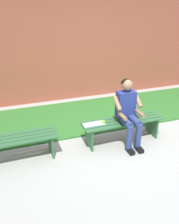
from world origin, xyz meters
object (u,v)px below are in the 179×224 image
object	(u,v)px
apple	(103,122)
bench_near	(122,125)
person_seated	(128,110)
book_open	(94,124)
bench_far	(11,144)

from	to	relation	value
apple	bench_near	bearing A→B (deg)	-176.49
person_seated	book_open	size ratio (longest dim) A/B	3.02
person_seated	apple	distance (m)	0.51
bench_near	apple	bearing A→B (deg)	3.51
person_seated	apple	bearing A→B (deg)	-9.24
apple	person_seated	bearing A→B (deg)	170.76
bench_near	person_seated	world-z (taller)	person_seated
bench_near	person_seated	xyz separation A→B (m)	(-0.05, 0.10, 0.35)
bench_near	book_open	size ratio (longest dim) A/B	3.88
apple	book_open	size ratio (longest dim) A/B	0.20
bench_far	apple	distance (m)	1.66
person_seated	bench_near	bearing A→B (deg)	-61.82
person_seated	book_open	distance (m)	0.68
bench_near	bench_far	world-z (taller)	same
book_open	person_seated	bearing A→B (deg)	170.62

